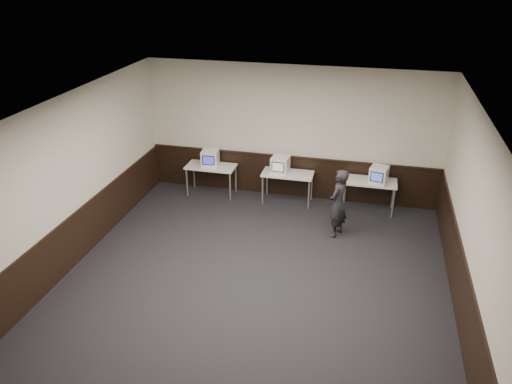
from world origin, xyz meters
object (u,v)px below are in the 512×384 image
at_px(desk_left, 211,168).
at_px(emac_right, 379,175).
at_px(desk_center, 288,176).
at_px(emac_center, 280,165).
at_px(person, 338,203).
at_px(desk_right, 370,184).
at_px(emac_left, 210,158).

height_order(desk_left, emac_right, emac_right).
relative_size(desk_center, emac_center, 2.66).
relative_size(emac_right, person, 0.32).
bearing_deg(desk_right, desk_left, 180.00).
xyz_separation_m(emac_right, person, (-0.78, -1.26, -0.19)).
relative_size(desk_center, emac_right, 2.54).
bearing_deg(desk_right, desk_center, 180.00).
bearing_deg(emac_right, desk_left, -168.11).
bearing_deg(desk_center, desk_right, 0.00).
bearing_deg(desk_right, emac_left, 179.86).
bearing_deg(person, desk_left, -91.05).
xyz_separation_m(desk_right, person, (-0.61, -1.31, 0.07)).
distance_m(emac_left, emac_center, 1.73).
bearing_deg(person, emac_right, 169.29).
relative_size(desk_left, emac_left, 2.57).
bearing_deg(person, desk_right, 176.23).
bearing_deg(desk_right, emac_right, -15.12).
xyz_separation_m(desk_right, emac_center, (-2.08, -0.01, 0.27)).
height_order(desk_right, emac_left, emac_left).
xyz_separation_m(emac_center, emac_right, (2.26, -0.04, -0.01)).
xyz_separation_m(emac_left, emac_right, (3.99, -0.06, -0.01)).
relative_size(desk_center, person, 0.80).
bearing_deg(emac_center, desk_center, 6.69).
bearing_deg(emac_left, person, -29.36).
height_order(desk_center, emac_left, emac_left).
xyz_separation_m(emac_center, person, (1.48, -1.30, -0.20)).
xyz_separation_m(desk_left, desk_right, (3.80, 0.00, 0.00)).
distance_m(desk_center, desk_right, 1.90).
xyz_separation_m(desk_center, emac_center, (-0.18, -0.01, 0.27)).
height_order(emac_left, person, person).
relative_size(desk_right, emac_center, 2.66).
bearing_deg(person, emac_center, -110.09).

